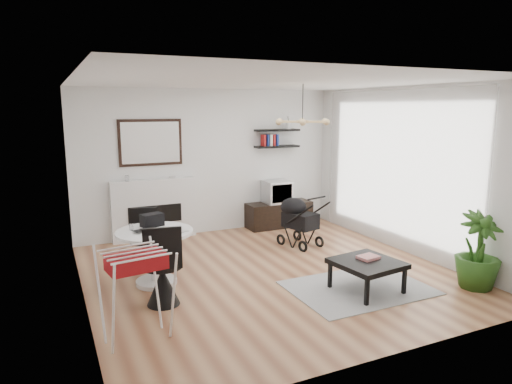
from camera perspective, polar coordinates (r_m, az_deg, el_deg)
name	(u,v)px	position (r m, az deg, el deg)	size (l,w,h in m)	color
floor	(269,273)	(6.71, 1.58, -10.06)	(5.00, 5.00, 0.00)	brown
ceiling	(270,82)	(6.29, 1.71, 13.63)	(5.00, 5.00, 0.00)	white
wall_back	(210,162)	(8.65, -5.80, 3.77)	(5.00, 5.00, 0.00)	white
wall_left	(78,195)	(5.71, -21.39, -0.37)	(5.00, 5.00, 0.00)	white
wall_right	(407,171)	(7.80, 18.33, 2.56)	(5.00, 5.00, 0.00)	white
sheer_curtain	(393,169)	(7.88, 16.80, 2.72)	(0.04, 3.60, 2.60)	white
fireplace	(154,202)	(8.39, -12.66, -1.24)	(1.50, 0.17, 2.16)	white
shelf_lower	(277,147)	(9.04, 2.64, 5.70)	(0.90, 0.25, 0.04)	black
shelf_upper	(277,130)	(9.02, 2.66, 7.73)	(0.90, 0.25, 0.04)	black
pendant_lamp	(302,122)	(6.88, 5.82, 8.74)	(0.90, 0.90, 0.10)	tan
tv_console	(279,214)	(9.16, 2.89, -2.82)	(1.32, 0.46, 0.49)	black
crt_tv	(277,192)	(9.04, 2.65, 0.04)	(0.51, 0.44, 0.44)	#BCBCBE
dining_table	(155,249)	(6.30, -12.48, -6.96)	(1.02, 1.02, 0.75)	white
laptop	(147,231)	(6.19, -13.47, -4.73)	(0.33, 0.21, 0.03)	black
black_bag	(152,220)	(6.44, -12.87, -3.42)	(0.29, 0.18, 0.18)	black
newspaper	(172,231)	(6.14, -10.45, -4.83)	(0.36, 0.29, 0.01)	silver
drinking_glass	(131,227)	(6.32, -15.32, -4.21)	(0.05, 0.05, 0.09)	white
chair_far	(145,250)	(6.99, -13.69, -7.07)	(0.44, 0.46, 0.89)	black
chair_near	(163,280)	(5.69, -11.56, -10.68)	(0.50, 0.52, 1.02)	black
drying_rack	(136,294)	(4.87, -14.74, -12.17)	(0.73, 0.69, 0.96)	white
stroller	(298,223)	(7.93, 5.29, -3.86)	(0.64, 0.82, 0.92)	black
rug	(358,288)	(6.32, 12.67, -11.61)	(1.79, 1.29, 0.01)	#949494
coffee_table	(367,264)	(6.13, 13.72, -8.77)	(0.86, 0.86, 0.40)	black
magazines	(368,257)	(6.20, 13.86, -7.92)	(0.26, 0.20, 0.04)	#E03838
potted_plant	(478,250)	(6.69, 26.01, -6.58)	(0.57, 0.57, 1.02)	#275217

